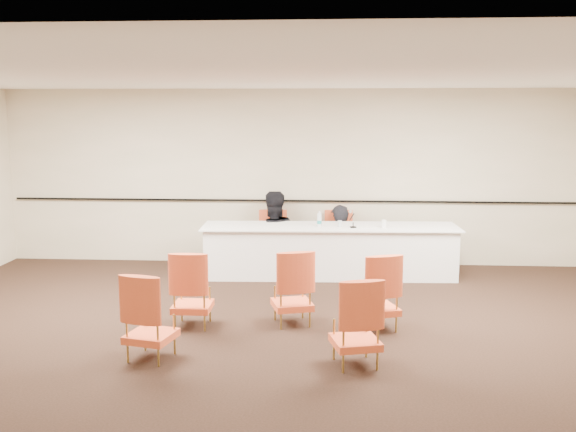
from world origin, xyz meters
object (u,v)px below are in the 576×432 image
object	(u,v)px
aud_chair_front_left	(192,288)
aud_chair_front_right	(377,291)
microphone	(353,219)
water_bottle	(319,219)
panelist_second_chair	(272,239)
aud_chair_back_left	(150,315)
aud_chair_back_right	(356,321)
coffee_cup	(384,224)
panelist_second	(272,243)
drinking_glass	(340,224)
panelist_main	(339,252)
panel_table	(330,251)
aud_chair_front_mid	(292,287)
panelist_main_chair	(339,240)

from	to	relation	value
aud_chair_front_left	aud_chair_front_right	distance (m)	2.24
microphone	water_bottle	xyz separation A→B (m)	(-0.53, 0.10, -0.01)
panelist_second_chair	aud_chair_back_left	world-z (taller)	same
aud_chair_back_left	aud_chair_back_right	world-z (taller)	same
panelist_second_chair	aud_chair_front_right	world-z (taller)	same
coffee_cup	panelist_second_chair	bearing A→B (deg)	159.66
aud_chair_back_right	panelist_second_chair	bearing A→B (deg)	91.47
coffee_cup	panelist_second	bearing A→B (deg)	159.66
aud_chair_front_left	aud_chair_back_left	xyz separation A→B (m)	(-0.22, -1.07, 0.00)
microphone	aud_chair_back_right	distance (m)	3.60
panelist_second_chair	aud_chair_front_left	xyz separation A→B (m)	(-0.71, -3.14, 0.00)
water_bottle	aud_chair_back_right	bearing A→B (deg)	-83.20
panelist_second	drinking_glass	world-z (taller)	panelist_second
panelist_second	water_bottle	world-z (taller)	panelist_second
panelist_second	panelist_second_chair	bearing A→B (deg)	180.00
aud_chair_front_left	panelist_main	bearing A→B (deg)	59.90
water_bottle	aud_chair_back_left	bearing A→B (deg)	-115.48
water_bottle	aud_chair_front_left	bearing A→B (deg)	-120.63
panelist_second	panelist_second_chair	world-z (taller)	panelist_second
coffee_cup	aud_chair_front_left	size ratio (longest dim) A/B	0.13
panelist_second_chair	drinking_glass	distance (m)	1.34
panelist_second_chair	water_bottle	xyz separation A→B (m)	(0.80, -0.59, 0.46)
coffee_cup	aud_chair_back_right	xyz separation A→B (m)	(-0.58, -3.58, -0.40)
microphone	aud_chair_back_left	bearing A→B (deg)	-139.90
panelist_main	panelist_second_chair	xyz separation A→B (m)	(-1.13, -0.04, 0.21)
panel_table	aud_chair_front_left	bearing A→B (deg)	-125.18
panelist_main	drinking_glass	size ratio (longest dim) A/B	16.22
panelist_second	panelist_second_chair	xyz separation A→B (m)	(0.00, 0.00, 0.06)
panel_table	microphone	world-z (taller)	microphone
panelist_main	aud_chair_front_mid	size ratio (longest dim) A/B	1.71
panelist_main	water_bottle	world-z (taller)	panelist_main
panelist_second_chair	aud_chair_front_right	xyz separation A→B (m)	(1.54, -3.11, 0.00)
drinking_glass	aud_chair_back_right	bearing A→B (deg)	-88.26
drinking_glass	aud_chair_front_right	world-z (taller)	aud_chair_front_right
panelist_second	panelist_second_chair	size ratio (longest dim) A/B	1.87
panelist_second	aud_chair_front_right	bearing A→B (deg)	95.34
panel_table	panelist_main	distance (m)	0.63
panelist_main_chair	panelist_main	bearing A→B (deg)	0.00
panelist_second	aud_chair_front_right	size ratio (longest dim) A/B	1.87
panelist_second	water_bottle	distance (m)	1.13
microphone	aud_chair_back_left	world-z (taller)	microphone
panel_table	drinking_glass	bearing A→B (deg)	-23.01
microphone	water_bottle	size ratio (longest dim) A/B	1.11
panel_table	aud_chair_front_left	xyz separation A→B (m)	(-1.68, -2.58, 0.07)
aud_chair_back_left	panelist_main	bearing A→B (deg)	77.94
panelist_second	water_bottle	xyz separation A→B (m)	(0.80, -0.59, 0.52)
panelist_main_chair	drinking_glass	size ratio (longest dim) A/B	9.50
panelist_second	water_bottle	bearing A→B (deg)	122.47
aud_chair_front_right	panelist_main	bearing A→B (deg)	79.00
coffee_cup	aud_chair_front_right	xyz separation A→B (m)	(-0.28, -2.43, -0.40)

